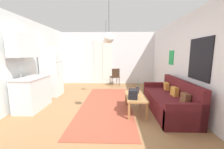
# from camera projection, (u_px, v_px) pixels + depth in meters

# --- Properties ---
(ground_plane) EXTENTS (5.29, 8.00, 0.10)m
(ground_plane) POSITION_uv_depth(u_px,v_px,m) (100.00, 116.00, 3.53)
(ground_plane) COLOR #996D44
(wall_back) EXTENTS (4.89, 0.13, 2.63)m
(wall_back) POSITION_uv_depth(u_px,v_px,m) (108.00, 58.00, 7.03)
(wall_back) COLOR silver
(wall_back) RESTS_ON ground_plane
(wall_right) EXTENTS (0.12, 7.60, 2.63)m
(wall_right) POSITION_uv_depth(u_px,v_px,m) (198.00, 64.00, 3.26)
(wall_right) COLOR silver
(wall_right) RESTS_ON ground_plane
(wall_left) EXTENTS (0.12, 7.60, 2.63)m
(wall_left) POSITION_uv_depth(u_px,v_px,m) (5.00, 63.00, 3.40)
(wall_left) COLOR silver
(wall_left) RESTS_ON ground_plane
(area_rug) EXTENTS (1.48, 3.65, 0.01)m
(area_rug) POSITION_uv_depth(u_px,v_px,m) (106.00, 104.00, 4.16)
(area_rug) COLOR #9E4733
(area_rug) RESTS_ON ground_plane
(couch) EXTENTS (0.84, 2.07, 0.86)m
(couch) POSITION_uv_depth(u_px,v_px,m) (170.00, 101.00, 3.66)
(couch) COLOR #5B191E
(couch) RESTS_ON ground_plane
(coffee_table) EXTENTS (0.50, 1.02, 0.45)m
(coffee_table) POSITION_uv_depth(u_px,v_px,m) (135.00, 98.00, 3.61)
(coffee_table) COLOR #A87542
(coffee_table) RESTS_ON ground_plane
(bamboo_vase) EXTENTS (0.09, 0.09, 0.41)m
(bamboo_vase) POSITION_uv_depth(u_px,v_px,m) (138.00, 90.00, 3.80)
(bamboo_vase) COLOR #2D2D33
(bamboo_vase) RESTS_ON coffee_table
(handbag) EXTENTS (0.27, 0.32, 0.33)m
(handbag) POSITION_uv_depth(u_px,v_px,m) (133.00, 94.00, 3.36)
(handbag) COLOR black
(handbag) RESTS_ON coffee_table
(refrigerator) EXTENTS (0.63, 0.60, 1.79)m
(refrigerator) POSITION_uv_depth(u_px,v_px,m) (52.00, 72.00, 5.00)
(refrigerator) COLOR white
(refrigerator) RESTS_ON ground_plane
(kitchen_counter) EXTENTS (0.60, 1.05, 2.06)m
(kitchen_counter) POSITION_uv_depth(u_px,v_px,m) (30.00, 82.00, 3.77)
(kitchen_counter) COLOR silver
(kitchen_counter) RESTS_ON ground_plane
(accent_chair) EXTENTS (0.52, 0.51, 0.85)m
(accent_chair) POSITION_uv_depth(u_px,v_px,m) (115.00, 76.00, 6.58)
(accent_chair) COLOR #382619
(accent_chair) RESTS_ON ground_plane
(pendant_lamp_near) EXTENTS (0.22, 0.22, 0.86)m
(pendant_lamp_near) POSITION_uv_depth(u_px,v_px,m) (109.00, 38.00, 2.89)
(pendant_lamp_near) COLOR black
(pendant_lamp_far) EXTENTS (0.20, 0.20, 0.73)m
(pendant_lamp_far) POSITION_uv_depth(u_px,v_px,m) (106.00, 40.00, 4.50)
(pendant_lamp_far) COLOR black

